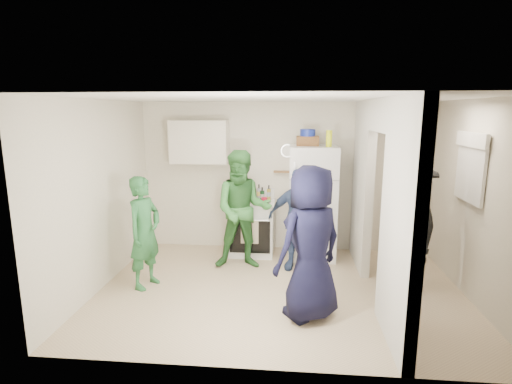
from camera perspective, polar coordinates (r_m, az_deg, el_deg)
floor at (r=5.50m, az=3.44°, el=-13.78°), size 4.80×4.80×0.00m
wall_back at (r=6.77m, az=4.03°, el=2.12°), size 4.80×0.00×4.80m
wall_front at (r=3.46m, az=2.78°, el=-7.00°), size 4.80×0.00×4.80m
wall_left at (r=5.69m, az=-21.32°, el=-0.43°), size 0.00×3.40×3.40m
wall_right at (r=5.58m, az=29.08°, el=-1.32°), size 0.00×3.40×3.40m
ceiling at (r=4.98m, az=3.79°, el=13.22°), size 4.80×4.80×0.00m
partition_pier_back at (r=6.27m, az=14.94°, el=1.01°), size 0.12×1.20×2.50m
partition_pier_front at (r=4.17m, az=19.92°, el=-4.46°), size 0.12×1.20×2.50m
partition_header at (r=5.09m, az=17.62°, el=10.43°), size 0.12×1.00×0.40m
stove at (r=6.66m, az=-0.60°, el=-5.13°), size 0.75×0.62×0.89m
upper_cabinet at (r=6.70m, az=-8.09°, el=7.11°), size 0.95×0.34×0.70m
fridge at (r=6.49m, az=8.05°, el=-1.47°), size 0.75×0.72×1.81m
wicker_basket at (r=6.39m, az=7.37°, el=7.25°), size 0.35×0.25×0.15m
blue_bowl at (r=6.38m, az=7.40°, el=8.41°), size 0.24×0.24×0.11m
yellow_cup_stack_top at (r=6.26m, az=10.39°, el=7.53°), size 0.09×0.09×0.25m
wall_clock at (r=6.69m, az=4.51°, el=5.89°), size 0.22×0.02×0.22m
spice_shelf at (r=6.70m, az=4.03°, el=2.89°), size 0.35×0.08×0.03m
nook_window at (r=5.69m, az=28.49°, el=3.06°), size 0.03×0.70×0.80m
nook_window_frame at (r=5.68m, az=28.35°, el=3.06°), size 0.04×0.76×0.86m
nook_valance at (r=5.64m, az=28.45°, el=6.59°), size 0.04×0.82×0.18m
yellow_cup_stack_stove at (r=6.32m, az=-1.90°, el=-0.71°), size 0.09×0.09×0.25m
red_cup at (r=6.32m, az=1.19°, el=-1.31°), size 0.09×0.09×0.12m
person_green_left at (r=5.55m, az=-15.62°, el=-5.58°), size 0.53×0.64×1.52m
person_green_center at (r=5.97m, az=-1.89°, el=-2.59°), size 0.94×0.76×1.79m
person_denim at (r=5.98m, az=5.92°, el=-3.92°), size 0.96×0.59×1.53m
person_navy at (r=4.56m, az=7.81°, el=-7.29°), size 1.03×0.98×1.78m
person_nook at (r=5.56m, az=20.89°, el=-4.33°), size 0.81×1.24×1.81m
bottle_a at (r=6.66m, az=-2.91°, el=0.22°), size 0.06×0.06×0.32m
bottle_b at (r=6.47m, az=-2.14°, el=-0.16°), size 0.07×0.07×0.31m
bottle_c at (r=6.67m, az=-1.27°, el=-0.01°), size 0.07×0.07×0.26m
bottle_d at (r=6.45m, az=-0.34°, el=-0.15°), size 0.06×0.06×0.32m
bottle_e at (r=6.66m, az=0.42°, el=-0.01°), size 0.06×0.06×0.26m
bottle_f at (r=6.52m, az=0.89°, el=-0.35°), size 0.07×0.07×0.24m
bottle_g at (r=6.63m, az=1.83°, el=-0.10°), size 0.07×0.07×0.26m
bottle_h at (r=6.43m, az=-3.23°, el=-0.45°), size 0.07×0.07×0.26m
bottle_i at (r=6.60m, az=-0.27°, el=-0.13°), size 0.08×0.08×0.26m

